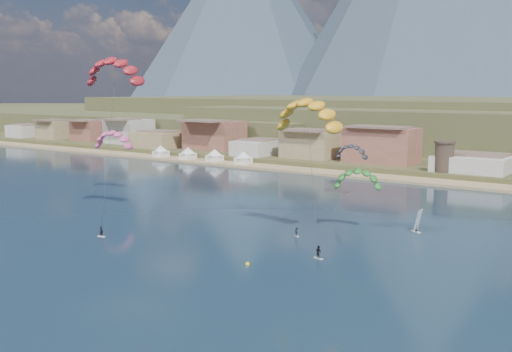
# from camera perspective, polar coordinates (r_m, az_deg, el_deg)

# --- Properties ---
(ground) EXTENTS (2400.00, 2400.00, 0.00)m
(ground) POSITION_cam_1_polar(r_m,az_deg,el_deg) (82.45, -13.23, -9.47)
(ground) COLOR #0D1F31
(ground) RESTS_ON ground
(beach) EXTENTS (2200.00, 12.00, 0.90)m
(beach) POSITION_cam_1_polar(r_m,az_deg,el_deg) (170.04, 14.66, -0.40)
(beach) COLOR tan
(beach) RESTS_ON ground
(town) EXTENTS (400.00, 24.00, 12.00)m
(town) POSITION_cam_1_polar(r_m,az_deg,el_deg) (200.65, 5.68, 3.32)
(town) COLOR silver
(town) RESTS_ON ground
(watchtower) EXTENTS (5.82, 5.82, 8.60)m
(watchtower) POSITION_cam_1_polar(r_m,az_deg,el_deg) (175.11, 17.20, 1.76)
(watchtower) COLOR #47382D
(watchtower) RESTS_ON ground
(beach_tents) EXTENTS (43.40, 6.40, 5.00)m
(beach_tents) POSITION_cam_1_polar(r_m,az_deg,el_deg) (208.96, -5.22, 2.33)
(beach_tents) COLOR white
(beach_tents) RESTS_ON ground
(kitesurfer_red) EXTENTS (15.53, 15.58, 32.46)m
(kitesurfer_red) POSITION_cam_1_polar(r_m,az_deg,el_deg) (117.16, -13.15, 9.87)
(kitesurfer_red) COLOR silver
(kitesurfer_red) RESTS_ON ground
(kitesurfer_yellow) EXTENTS (15.21, 13.40, 25.27)m
(kitesurfer_yellow) POSITION_cam_1_polar(r_m,az_deg,el_deg) (99.63, 4.92, 6.14)
(kitesurfer_yellow) COLOR silver
(kitesurfer_yellow) RESTS_ON ground
(kitesurfer_green) EXTENTS (11.68, 13.05, 14.27)m
(kitesurfer_green) POSITION_cam_1_polar(r_m,az_deg,el_deg) (106.86, 9.43, 0.02)
(kitesurfer_green) COLOR silver
(kitesurfer_green) RESTS_ON ground
(distant_kite_pink) EXTENTS (10.87, 7.37, 16.83)m
(distant_kite_pink) POSITION_cam_1_polar(r_m,az_deg,el_deg) (150.57, -13.23, 3.60)
(distant_kite_pink) COLOR #262626
(distant_kite_pink) RESTS_ON ground
(distant_kite_dark) EXTENTS (8.10, 6.04, 14.18)m
(distant_kite_dark) POSITION_cam_1_polar(r_m,az_deg,el_deg) (141.13, 8.94, 2.50)
(distant_kite_dark) COLOR #262626
(distant_kite_dark) RESTS_ON ground
(windsurfer) EXTENTS (2.50, 2.53, 4.00)m
(windsurfer) POSITION_cam_1_polar(r_m,az_deg,el_deg) (109.75, 14.78, -4.44)
(windsurfer) COLOR silver
(windsurfer) RESTS_ON ground
(buoy) EXTENTS (0.63, 0.63, 0.63)m
(buoy) POSITION_cam_1_polar(r_m,az_deg,el_deg) (87.03, -0.80, -8.24)
(buoy) COLOR yellow
(buoy) RESTS_ON ground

